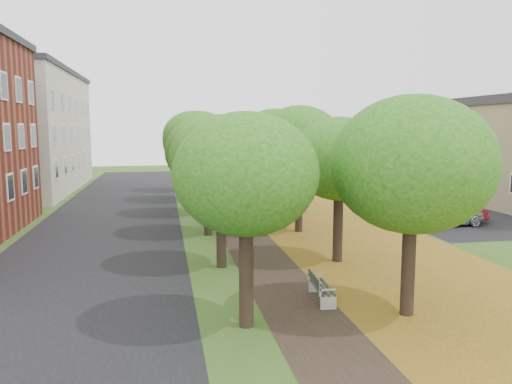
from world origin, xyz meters
name	(u,v)px	position (x,y,z in m)	size (l,w,h in m)	color
ground	(322,320)	(0.00, 0.00, 0.00)	(120.00, 120.00, 0.00)	#2D4C19
street_asphalt	(108,227)	(-7.50, 15.00, 0.00)	(8.00, 70.00, 0.01)	black
footpath	(242,222)	(0.00, 15.00, 0.00)	(3.20, 70.00, 0.01)	black
leaf_verge	(324,220)	(5.00, 15.00, 0.01)	(7.50, 70.00, 0.01)	#986B1C
parking_lot	(445,212)	(13.50, 16.00, 0.00)	(9.00, 16.00, 0.01)	black
tree_row_west	(202,146)	(-2.20, 15.00, 4.46)	(4.27, 34.27, 6.30)	black
tree_row_east	(286,145)	(2.60, 15.00, 4.46)	(4.27, 34.27, 6.30)	black
building_cream	(13,130)	(-17.00, 33.00, 5.21)	(10.30, 20.30, 10.40)	beige
bench	(320,287)	(0.45, 1.60, 0.44)	(0.65, 1.81, 0.84)	#28322A
car_silver	(444,212)	(11.00, 12.02, 0.77)	(1.82, 4.52, 1.54)	#B7B7BC
car_red	(447,209)	(11.90, 13.21, 0.73)	(1.54, 4.41, 1.45)	maroon
car_grey	(410,204)	(11.00, 15.93, 0.66)	(1.84, 4.53, 1.31)	#35363B
car_white	(407,198)	(11.90, 18.11, 0.70)	(2.32, 5.04, 1.40)	silver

